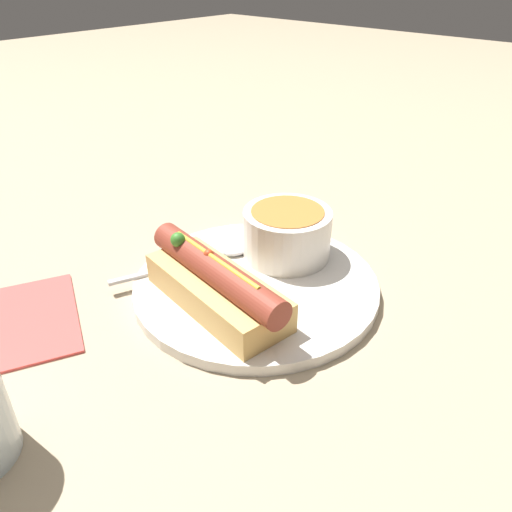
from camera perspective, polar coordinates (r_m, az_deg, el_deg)
name	(u,v)px	position (r m, az deg, el deg)	size (l,w,h in m)	color
ground_plane	(256,289)	(0.56, 0.00, -3.84)	(4.00, 4.00, 0.00)	tan
dinner_plate	(256,285)	(0.56, 0.00, -3.31)	(0.27, 0.27, 0.01)	white
hot_dog	(213,283)	(0.51, -4.94, -3.04)	(0.19, 0.09, 0.06)	#DBAD60
soup_bowl	(287,231)	(0.58, 3.56, 2.88)	(0.10, 0.10, 0.06)	silver
spoon	(214,256)	(0.59, -4.82, 0.03)	(0.08, 0.16, 0.01)	#B7B7BC
napkin	(37,317)	(0.56, -23.74, -6.40)	(0.16, 0.13, 0.01)	#E04C47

